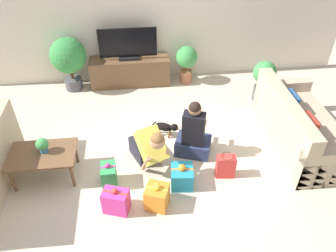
{
  "coord_description": "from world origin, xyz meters",
  "views": [
    {
      "loc": [
        -0.13,
        -3.57,
        3.5
      ],
      "look_at": [
        0.32,
        0.28,
        0.45
      ],
      "focal_mm": 35.0,
      "sensor_mm": 36.0,
      "label": 1
    }
  ],
  "objects_px": {
    "sofa_right": "(299,128)",
    "potted_plant_corner_right": "(264,78)",
    "coffee_table": "(43,156)",
    "gift_box_c": "(109,175)",
    "person_sitting": "(193,135)",
    "gift_box_d": "(157,196)",
    "gift_box_b": "(116,201)",
    "tv_console": "(130,71)",
    "dog": "(166,127)",
    "tabletop_plant": "(42,145)",
    "person_kneeling": "(149,147)",
    "potted_plant_back_left": "(69,58)",
    "gift_box_a": "(182,176)",
    "gift_bag_a": "(226,166)",
    "tv": "(128,46)",
    "potted_plant_back_right": "(187,60)"
  },
  "relations": [
    {
      "from": "potted_plant_back_left",
      "to": "gift_box_c",
      "type": "height_order",
      "value": "potted_plant_back_left"
    },
    {
      "from": "person_kneeling",
      "to": "gift_bag_a",
      "type": "height_order",
      "value": "person_kneeling"
    },
    {
      "from": "potted_plant_back_right",
      "to": "gift_box_b",
      "type": "bearing_deg",
      "value": -114.22
    },
    {
      "from": "tabletop_plant",
      "to": "gift_box_d",
      "type": "bearing_deg",
      "value": -26.6
    },
    {
      "from": "sofa_right",
      "to": "gift_box_a",
      "type": "relative_size",
      "value": 5.17
    },
    {
      "from": "gift_box_a",
      "to": "gift_box_c",
      "type": "height_order",
      "value": "gift_box_c"
    },
    {
      "from": "gift_box_a",
      "to": "gift_box_c",
      "type": "distance_m",
      "value": 1.01
    },
    {
      "from": "tv",
      "to": "dog",
      "type": "relative_size",
      "value": 2.62
    },
    {
      "from": "tv",
      "to": "potted_plant_back_left",
      "type": "bearing_deg",
      "value": -177.49
    },
    {
      "from": "potted_plant_back_right",
      "to": "gift_bag_a",
      "type": "distance_m",
      "value": 2.71
    },
    {
      "from": "person_kneeling",
      "to": "person_sitting",
      "type": "bearing_deg",
      "value": -6.73
    },
    {
      "from": "gift_box_b",
      "to": "tv_console",
      "type": "bearing_deg",
      "value": 85.2
    },
    {
      "from": "person_sitting",
      "to": "gift_box_c",
      "type": "relative_size",
      "value": 2.49
    },
    {
      "from": "sofa_right",
      "to": "gift_box_a",
      "type": "xyz_separation_m",
      "value": [
        -1.96,
        -0.65,
        -0.16
      ]
    },
    {
      "from": "coffee_table",
      "to": "dog",
      "type": "xyz_separation_m",
      "value": [
        1.8,
        0.69,
        -0.2
      ]
    },
    {
      "from": "tv",
      "to": "person_kneeling",
      "type": "bearing_deg",
      "value": -84.87
    },
    {
      "from": "person_sitting",
      "to": "gift_bag_a",
      "type": "relative_size",
      "value": 2.52
    },
    {
      "from": "gift_box_a",
      "to": "gift_box_b",
      "type": "height_order",
      "value": "gift_box_b"
    },
    {
      "from": "potted_plant_corner_right",
      "to": "gift_box_a",
      "type": "distance_m",
      "value": 2.69
    },
    {
      "from": "tv",
      "to": "potted_plant_corner_right",
      "type": "distance_m",
      "value": 2.62
    },
    {
      "from": "person_sitting",
      "to": "tabletop_plant",
      "type": "xyz_separation_m",
      "value": [
        -2.13,
        -0.21,
        0.21
      ]
    },
    {
      "from": "gift_box_c",
      "to": "person_kneeling",
      "type": "bearing_deg",
      "value": 27.74
    },
    {
      "from": "person_kneeling",
      "to": "gift_box_c",
      "type": "height_order",
      "value": "person_kneeling"
    },
    {
      "from": "tv",
      "to": "person_kneeling",
      "type": "height_order",
      "value": "tv"
    },
    {
      "from": "coffee_table",
      "to": "gift_box_c",
      "type": "xyz_separation_m",
      "value": [
        0.89,
        -0.25,
        -0.22
      ]
    },
    {
      "from": "tv",
      "to": "gift_box_a",
      "type": "xyz_separation_m",
      "value": [
        0.63,
        -2.84,
        -0.69
      ]
    },
    {
      "from": "tv",
      "to": "tabletop_plant",
      "type": "bearing_deg",
      "value": -116.94
    },
    {
      "from": "potted_plant_back_right",
      "to": "gift_box_a",
      "type": "relative_size",
      "value": 2.1
    },
    {
      "from": "sofa_right",
      "to": "potted_plant_corner_right",
      "type": "xyz_separation_m",
      "value": [
        -0.15,
        1.31,
        0.16
      ]
    },
    {
      "from": "person_sitting",
      "to": "dog",
      "type": "relative_size",
      "value": 2.27
    },
    {
      "from": "dog",
      "to": "gift_box_a",
      "type": "relative_size",
      "value": 1.14
    },
    {
      "from": "person_kneeling",
      "to": "gift_box_a",
      "type": "distance_m",
      "value": 0.64
    },
    {
      "from": "gift_box_a",
      "to": "gift_bag_a",
      "type": "xyz_separation_m",
      "value": [
        0.64,
        0.09,
        0.03
      ]
    },
    {
      "from": "sofa_right",
      "to": "coffee_table",
      "type": "relative_size",
      "value": 2.1
    },
    {
      "from": "sofa_right",
      "to": "dog",
      "type": "bearing_deg",
      "value": 78.36
    },
    {
      "from": "person_kneeling",
      "to": "gift_box_d",
      "type": "relative_size",
      "value": 2.07
    },
    {
      "from": "person_kneeling",
      "to": "coffee_table",
      "type": "bearing_deg",
      "value": 159.43
    },
    {
      "from": "person_sitting",
      "to": "gift_box_b",
      "type": "height_order",
      "value": "person_sitting"
    },
    {
      "from": "tv",
      "to": "gift_box_d",
      "type": "distance_m",
      "value": 3.24
    },
    {
      "from": "dog",
      "to": "person_kneeling",
      "type": "bearing_deg",
      "value": 179.49
    },
    {
      "from": "sofa_right",
      "to": "gift_box_d",
      "type": "relative_size",
      "value": 4.78
    },
    {
      "from": "coffee_table",
      "to": "tv_console",
      "type": "relative_size",
      "value": 0.58
    },
    {
      "from": "gift_box_c",
      "to": "person_sitting",
      "type": "bearing_deg",
      "value": 21.59
    },
    {
      "from": "person_kneeling",
      "to": "gift_box_a",
      "type": "bearing_deg",
      "value": -68.65
    },
    {
      "from": "gift_box_c",
      "to": "potted_plant_back_left",
      "type": "bearing_deg",
      "value": 106.18
    },
    {
      "from": "dog",
      "to": "sofa_right",
      "type": "bearing_deg",
      "value": -75.24
    },
    {
      "from": "tabletop_plant",
      "to": "person_sitting",
      "type": "bearing_deg",
      "value": 5.64
    },
    {
      "from": "gift_box_c",
      "to": "gift_box_d",
      "type": "distance_m",
      "value": 0.77
    },
    {
      "from": "person_sitting",
      "to": "gift_box_d",
      "type": "height_order",
      "value": "person_sitting"
    },
    {
      "from": "person_kneeling",
      "to": "dog",
      "type": "bearing_deg",
      "value": 40.49
    }
  ]
}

